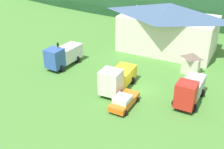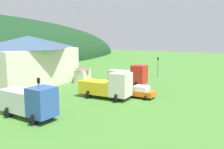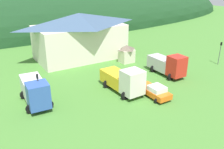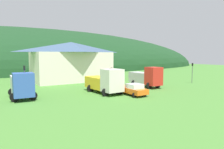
{
  "view_description": "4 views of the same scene",
  "coord_description": "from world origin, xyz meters",
  "px_view_note": "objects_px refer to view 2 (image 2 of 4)",
  "views": [
    {
      "loc": [
        12.05,
        -30.7,
        19.22
      ],
      "look_at": [
        -3.65,
        -0.69,
        1.85
      ],
      "focal_mm": 45.26,
      "sensor_mm": 36.0,
      "label": 1
    },
    {
      "loc": [
        -30.32,
        -17.74,
        8.43
      ],
      "look_at": [
        0.66,
        0.1,
        2.75
      ],
      "focal_mm": 39.14,
      "sensor_mm": 36.0,
      "label": 2
    },
    {
      "loc": [
        -19.46,
        -25.35,
        14.45
      ],
      "look_at": [
        -4.0,
        -0.49,
        2.59
      ],
      "focal_mm": 38.71,
      "sensor_mm": 36.0,
      "label": 3
    },
    {
      "loc": [
        -18.09,
        -27.24,
        5.6
      ],
      "look_at": [
        1.49,
        3.33,
        2.24
      ],
      "focal_mm": 33.33,
      "sensor_mm": 36.0,
      "label": 4
    }
  ],
  "objects_px": {
    "heavy_rig_striped": "(109,86)",
    "service_pickup_orange": "(138,91)",
    "crane_truck_red": "(130,75)",
    "traffic_cone_near_pickup": "(117,84)",
    "depot_building": "(29,60)",
    "traffic_cone_mid_row": "(112,84)",
    "play_shed_cream": "(82,74)",
    "traffic_light_west": "(39,94)",
    "box_truck_blue": "(30,101)",
    "traffic_light_east": "(158,65)"
  },
  "relations": [
    {
      "from": "traffic_cone_near_pickup",
      "to": "traffic_cone_mid_row",
      "type": "relative_size",
      "value": 1.03
    },
    {
      "from": "traffic_light_west",
      "to": "play_shed_cream",
      "type": "bearing_deg",
      "value": 24.39
    },
    {
      "from": "depot_building",
      "to": "crane_truck_red",
      "type": "relative_size",
      "value": 2.54
    },
    {
      "from": "heavy_rig_striped",
      "to": "traffic_light_east",
      "type": "height_order",
      "value": "traffic_light_east"
    },
    {
      "from": "depot_building",
      "to": "play_shed_cream",
      "type": "relative_size",
      "value": 5.39
    },
    {
      "from": "traffic_cone_near_pickup",
      "to": "traffic_cone_mid_row",
      "type": "bearing_deg",
      "value": 107.38
    },
    {
      "from": "traffic_light_west",
      "to": "traffic_light_east",
      "type": "relative_size",
      "value": 1.07
    },
    {
      "from": "play_shed_cream",
      "to": "traffic_light_east",
      "type": "relative_size",
      "value": 0.79
    },
    {
      "from": "play_shed_cream",
      "to": "traffic_light_east",
      "type": "xyz_separation_m",
      "value": [
        13.09,
        -9.63,
        0.85
      ]
    },
    {
      "from": "service_pickup_orange",
      "to": "heavy_rig_striped",
      "type": "bearing_deg",
      "value": -140.03
    },
    {
      "from": "play_shed_cream",
      "to": "box_truck_blue",
      "type": "xyz_separation_m",
      "value": [
        -18.35,
        -7.02,
        0.17
      ]
    },
    {
      "from": "play_shed_cream",
      "to": "traffic_light_west",
      "type": "bearing_deg",
      "value": -155.61
    },
    {
      "from": "heavy_rig_striped",
      "to": "box_truck_blue",
      "type": "bearing_deg",
      "value": -106.97
    },
    {
      "from": "crane_truck_red",
      "to": "traffic_light_east",
      "type": "height_order",
      "value": "traffic_light_east"
    },
    {
      "from": "crane_truck_red",
      "to": "traffic_cone_near_pickup",
      "type": "distance_m",
      "value": 2.95
    },
    {
      "from": "crane_truck_red",
      "to": "service_pickup_orange",
      "type": "xyz_separation_m",
      "value": [
        -6.69,
        -4.58,
        -0.95
      ]
    },
    {
      "from": "service_pickup_orange",
      "to": "traffic_cone_near_pickup",
      "type": "xyz_separation_m",
      "value": [
        6.44,
        6.92,
        -0.83
      ]
    },
    {
      "from": "heavy_rig_striped",
      "to": "traffic_cone_near_pickup",
      "type": "distance_m",
      "value": 9.93
    },
    {
      "from": "crane_truck_red",
      "to": "box_truck_blue",
      "type": "bearing_deg",
      "value": -93.35
    },
    {
      "from": "heavy_rig_striped",
      "to": "traffic_cone_mid_row",
      "type": "height_order",
      "value": "heavy_rig_striped"
    },
    {
      "from": "box_truck_blue",
      "to": "heavy_rig_striped",
      "type": "bearing_deg",
      "value": 78.43
    },
    {
      "from": "heavy_rig_striped",
      "to": "service_pickup_orange",
      "type": "height_order",
      "value": "heavy_rig_striped"
    },
    {
      "from": "depot_building",
      "to": "traffic_cone_near_pickup",
      "type": "distance_m",
      "value": 15.69
    },
    {
      "from": "crane_truck_red",
      "to": "traffic_cone_near_pickup",
      "type": "xyz_separation_m",
      "value": [
        -0.26,
        2.34,
        -1.77
      ]
    },
    {
      "from": "service_pickup_orange",
      "to": "traffic_cone_mid_row",
      "type": "bearing_deg",
      "value": 142.42
    },
    {
      "from": "heavy_rig_striped",
      "to": "traffic_light_west",
      "type": "bearing_deg",
      "value": -101.0
    },
    {
      "from": "traffic_cone_near_pickup",
      "to": "depot_building",
      "type": "bearing_deg",
      "value": 120.07
    },
    {
      "from": "traffic_light_west",
      "to": "traffic_cone_near_pickup",
      "type": "bearing_deg",
      "value": 5.77
    },
    {
      "from": "play_shed_cream",
      "to": "box_truck_blue",
      "type": "bearing_deg",
      "value": -159.07
    },
    {
      "from": "box_truck_blue",
      "to": "crane_truck_red",
      "type": "distance_m",
      "value": 20.25
    },
    {
      "from": "crane_truck_red",
      "to": "service_pickup_orange",
      "type": "distance_m",
      "value": 8.16
    },
    {
      "from": "crane_truck_red",
      "to": "traffic_cone_near_pickup",
      "type": "height_order",
      "value": "crane_truck_red"
    },
    {
      "from": "depot_building",
      "to": "traffic_light_west",
      "type": "xyz_separation_m",
      "value": [
        -12.21,
        -15.05,
        -1.71
      ]
    },
    {
      "from": "depot_building",
      "to": "heavy_rig_striped",
      "type": "relative_size",
      "value": 2.38
    },
    {
      "from": "traffic_cone_mid_row",
      "to": "traffic_light_east",
      "type": "bearing_deg",
      "value": -19.94
    },
    {
      "from": "play_shed_cream",
      "to": "traffic_light_east",
      "type": "distance_m",
      "value": 16.27
    },
    {
      "from": "traffic_cone_near_pickup",
      "to": "traffic_light_west",
      "type": "bearing_deg",
      "value": -174.23
    },
    {
      "from": "box_truck_blue",
      "to": "traffic_cone_near_pickup",
      "type": "height_order",
      "value": "box_truck_blue"
    },
    {
      "from": "box_truck_blue",
      "to": "traffic_light_east",
      "type": "relative_size",
      "value": 1.69
    },
    {
      "from": "service_pickup_orange",
      "to": "box_truck_blue",
      "type": "bearing_deg",
      "value": -113.77
    },
    {
      "from": "depot_building",
      "to": "traffic_cone_mid_row",
      "type": "distance_m",
      "value": 14.82
    },
    {
      "from": "service_pickup_orange",
      "to": "traffic_cone_mid_row",
      "type": "xyz_separation_m",
      "value": [
        6.16,
        7.81,
        -0.83
      ]
    },
    {
      "from": "depot_building",
      "to": "box_truck_blue",
      "type": "bearing_deg",
      "value": -131.85
    },
    {
      "from": "depot_building",
      "to": "traffic_light_west",
      "type": "distance_m",
      "value": 19.45
    },
    {
      "from": "heavy_rig_striped",
      "to": "traffic_light_east",
      "type": "xyz_separation_m",
      "value": [
        20.53,
        0.36,
        0.72
      ]
    },
    {
      "from": "service_pickup_orange",
      "to": "traffic_light_west",
      "type": "xyz_separation_m",
      "value": [
        -13.33,
        4.92,
        1.81
      ]
    },
    {
      "from": "crane_truck_red",
      "to": "traffic_cone_mid_row",
      "type": "bearing_deg",
      "value": -169.51
    },
    {
      "from": "traffic_cone_near_pickup",
      "to": "play_shed_cream",
      "type": "bearing_deg",
      "value": 104.25
    },
    {
      "from": "depot_building",
      "to": "crane_truck_red",
      "type": "height_order",
      "value": "depot_building"
    },
    {
      "from": "service_pickup_orange",
      "to": "traffic_light_east",
      "type": "relative_size",
      "value": 1.21
    }
  ]
}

